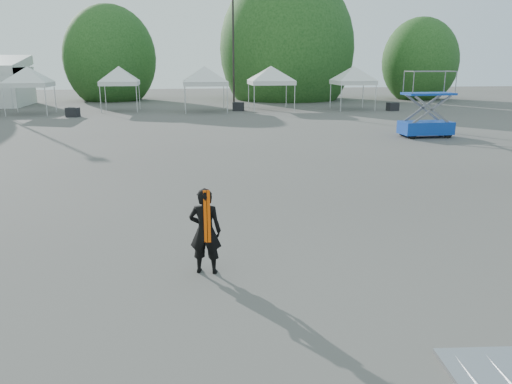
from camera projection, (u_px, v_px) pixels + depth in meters
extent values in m
plane|color=#474442|center=(252.00, 227.00, 11.49)|extent=(120.00, 120.00, 0.00)
cylinder|color=black|center=(233.00, 48.00, 41.31)|extent=(0.16, 0.16, 9.50)
cylinder|color=#382314|center=(112.00, 88.00, 48.30)|extent=(0.36, 0.36, 2.27)
ellipsoid|color=#174115|center=(110.00, 58.00, 47.59)|extent=(4.16, 4.16, 4.78)
cylinder|color=#382314|center=(286.00, 85.00, 49.72)|extent=(0.36, 0.36, 2.80)
ellipsoid|color=#174115|center=(287.00, 49.00, 48.85)|extent=(5.12, 5.12, 5.89)
cylinder|color=#382314|center=(418.00, 88.00, 49.77)|extent=(0.36, 0.36, 2.10)
ellipsoid|color=#174115|center=(420.00, 62.00, 49.11)|extent=(3.84, 3.84, 4.42)
cylinder|color=silver|center=(4.00, 102.00, 34.04)|extent=(0.06, 0.06, 2.00)
cylinder|color=silver|center=(46.00, 101.00, 34.44)|extent=(0.06, 0.06, 2.00)
cylinder|color=silver|center=(16.00, 99.00, 36.67)|extent=(0.06, 0.06, 2.00)
cylinder|color=silver|center=(55.00, 98.00, 37.06)|extent=(0.06, 0.06, 2.00)
cube|color=silver|center=(29.00, 85.00, 35.28)|extent=(2.94, 2.94, 0.30)
pyramid|color=silver|center=(27.00, 66.00, 34.96)|extent=(4.16, 4.16, 1.10)
cylinder|color=silver|center=(100.00, 99.00, 36.28)|extent=(0.06, 0.06, 2.00)
cylinder|color=silver|center=(137.00, 99.00, 36.65)|extent=(0.06, 0.06, 2.00)
cylinder|color=silver|center=(105.00, 97.00, 38.76)|extent=(0.06, 0.06, 2.00)
cylinder|color=silver|center=(139.00, 96.00, 39.13)|extent=(0.06, 0.06, 2.00)
cube|color=silver|center=(120.00, 83.00, 37.43)|extent=(2.79, 2.79, 0.30)
pyramid|color=silver|center=(119.00, 66.00, 37.11)|extent=(3.94, 3.94, 1.10)
cylinder|color=silver|center=(185.00, 100.00, 35.71)|extent=(0.06, 0.06, 2.00)
cylinder|color=silver|center=(227.00, 99.00, 36.15)|extent=(0.06, 0.06, 2.00)
cylinder|color=silver|center=(185.00, 97.00, 38.60)|extent=(0.06, 0.06, 2.00)
cylinder|color=silver|center=(224.00, 97.00, 39.03)|extent=(0.06, 0.06, 2.00)
cube|color=silver|center=(205.00, 83.00, 37.10)|extent=(3.22, 3.22, 0.30)
pyramid|color=silver|center=(205.00, 66.00, 36.78)|extent=(4.56, 4.56, 1.10)
cylinder|color=silver|center=(254.00, 98.00, 37.23)|extent=(0.06, 0.06, 2.00)
cylinder|color=silver|center=(295.00, 98.00, 37.68)|extent=(0.06, 0.06, 2.00)
cylinder|color=silver|center=(249.00, 96.00, 40.19)|extent=(0.06, 0.06, 2.00)
cylinder|color=silver|center=(286.00, 95.00, 40.64)|extent=(0.06, 0.06, 2.00)
cube|color=silver|center=(271.00, 83.00, 38.66)|extent=(3.30, 3.30, 0.30)
pyramid|color=silver|center=(271.00, 66.00, 38.34)|extent=(4.66, 4.66, 1.10)
cylinder|color=silver|center=(341.00, 98.00, 37.52)|extent=(0.06, 0.06, 2.00)
cylinder|color=silver|center=(376.00, 98.00, 37.91)|extent=(0.06, 0.06, 2.00)
cylinder|color=silver|center=(330.00, 96.00, 40.13)|extent=(0.06, 0.06, 2.00)
cylinder|color=silver|center=(363.00, 95.00, 40.52)|extent=(0.06, 0.06, 2.00)
cube|color=silver|center=(353.00, 82.00, 38.74)|extent=(2.93, 2.93, 0.30)
pyramid|color=silver|center=(354.00, 66.00, 38.43)|extent=(4.14, 4.14, 1.10)
imported|color=black|center=(205.00, 231.00, 8.82)|extent=(0.65, 0.50, 1.57)
cube|color=#FF5305|center=(205.00, 217.00, 8.59)|extent=(0.13, 0.02, 0.94)
cube|color=#0B4897|center=(426.00, 128.00, 24.93)|extent=(2.52, 1.28, 0.63)
cube|color=#0B4897|center=(429.00, 94.00, 24.50)|extent=(2.42, 1.23, 0.10)
cylinder|color=black|center=(412.00, 135.00, 24.35)|extent=(0.38, 0.16, 0.38)
cylinder|color=black|center=(448.00, 134.00, 24.65)|extent=(0.38, 0.16, 0.38)
cylinder|color=black|center=(403.00, 132.00, 25.35)|extent=(0.38, 0.16, 0.38)
cylinder|color=black|center=(437.00, 131.00, 25.64)|extent=(0.38, 0.16, 0.38)
cube|color=black|center=(73.00, 112.00, 33.95)|extent=(0.94, 0.81, 0.63)
cube|color=black|center=(238.00, 106.00, 38.19)|extent=(0.96, 0.82, 0.65)
cube|color=black|center=(393.00, 107.00, 38.22)|extent=(0.88, 0.73, 0.62)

